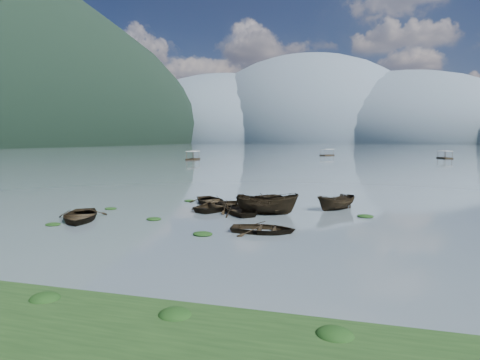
% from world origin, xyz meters
% --- Properties ---
extents(ground_plane, '(2400.00, 2400.00, 0.00)m').
position_xyz_m(ground_plane, '(0.00, 0.00, 0.00)').
color(ground_plane, '#4D5A61').
extents(near_shore, '(60.00, 6.00, 0.50)m').
position_xyz_m(near_shore, '(0.00, -14.00, 0.00)').
color(near_shore, black).
rests_on(near_shore, ground).
extents(haze_mtn_a, '(520.00, 520.00, 280.00)m').
position_xyz_m(haze_mtn_a, '(-260.00, 900.00, 0.00)').
color(haze_mtn_a, '#475666').
rests_on(haze_mtn_a, ground).
extents(haze_mtn_b, '(520.00, 520.00, 340.00)m').
position_xyz_m(haze_mtn_b, '(-60.00, 900.00, 0.00)').
color(haze_mtn_b, '#475666').
rests_on(haze_mtn_b, ground).
extents(haze_mtn_c, '(520.00, 520.00, 260.00)m').
position_xyz_m(haze_mtn_c, '(140.00, 900.00, 0.00)').
color(haze_mtn_c, '#475666').
rests_on(haze_mtn_c, ground).
extents(rowboat_0, '(5.54, 6.10, 1.03)m').
position_xyz_m(rowboat_0, '(-9.09, 0.41, 0.00)').
color(rowboat_0, black).
rests_on(rowboat_0, ground).
extents(rowboat_1, '(5.43, 6.15, 1.05)m').
position_xyz_m(rowboat_1, '(-0.42, 7.08, 0.00)').
color(rowboat_1, black).
rests_on(rowboat_1, ground).
extents(rowboat_2, '(5.05, 2.19, 1.91)m').
position_xyz_m(rowboat_2, '(3.74, 5.94, 0.00)').
color(rowboat_2, black).
rests_on(rowboat_2, ground).
extents(rowboat_3, '(5.42, 5.79, 0.98)m').
position_xyz_m(rowboat_3, '(1.47, 6.04, 0.00)').
color(rowboat_3, black).
rests_on(rowboat_3, ground).
extents(rowboat_4, '(4.23, 3.12, 0.85)m').
position_xyz_m(rowboat_4, '(4.56, 0.12, 0.00)').
color(rowboat_4, black).
rests_on(rowboat_4, ground).
extents(rowboat_5, '(3.86, 3.78, 1.52)m').
position_xyz_m(rowboat_5, '(9.02, 9.23, 0.00)').
color(rowboat_5, black).
rests_on(rowboat_5, ground).
extents(rowboat_6, '(5.45, 5.67, 0.96)m').
position_xyz_m(rowboat_6, '(-2.15, 9.56, 0.00)').
color(rowboat_6, black).
rests_on(rowboat_6, ground).
extents(rowboat_7, '(4.61, 4.83, 0.81)m').
position_xyz_m(rowboat_7, '(2.12, 13.14, 0.00)').
color(rowboat_7, black).
rests_on(rowboat_7, ground).
extents(weed_clump_0, '(1.07, 0.87, 0.23)m').
position_xyz_m(weed_clump_0, '(-9.80, -1.45, 0.00)').
color(weed_clump_0, black).
rests_on(weed_clump_0, ground).
extents(weed_clump_1, '(1.11, 0.89, 0.25)m').
position_xyz_m(weed_clump_1, '(-3.91, 1.85, 0.00)').
color(weed_clump_1, black).
rests_on(weed_clump_1, ground).
extents(weed_clump_2, '(1.25, 1.00, 0.27)m').
position_xyz_m(weed_clump_2, '(1.09, -1.45, 0.00)').
color(weed_clump_2, black).
rests_on(weed_clump_2, ground).
extents(weed_clump_3, '(1.03, 0.87, 0.23)m').
position_xyz_m(weed_clump_3, '(4.18, 8.07, 0.00)').
color(weed_clump_3, black).
rests_on(weed_clump_3, ground).
extents(weed_clump_4, '(1.23, 0.97, 0.25)m').
position_xyz_m(weed_clump_4, '(11.17, 6.76, 0.00)').
color(weed_clump_4, black).
rests_on(weed_clump_4, ground).
extents(weed_clump_5, '(1.04, 0.84, 0.22)m').
position_xyz_m(weed_clump_5, '(-9.45, 4.82, 0.00)').
color(weed_clump_5, black).
rests_on(weed_clump_5, ground).
extents(weed_clump_6, '(1.04, 0.86, 0.22)m').
position_xyz_m(weed_clump_6, '(-4.58, 10.38, 0.00)').
color(weed_clump_6, black).
rests_on(weed_clump_6, ground).
extents(weed_clump_7, '(1.13, 0.91, 0.25)m').
position_xyz_m(weed_clump_7, '(8.95, 12.71, 0.00)').
color(weed_clump_7, black).
rests_on(weed_clump_7, ground).
extents(pontoon_left, '(3.21, 6.69, 2.49)m').
position_xyz_m(pontoon_left, '(-32.77, 82.67, 0.00)').
color(pontoon_left, black).
rests_on(pontoon_left, ground).
extents(pontoon_centre, '(5.60, 6.52, 2.36)m').
position_xyz_m(pontoon_centre, '(5.56, 124.91, 0.00)').
color(pontoon_centre, black).
rests_on(pontoon_centre, ground).
extents(pontoon_right, '(3.61, 6.52, 2.36)m').
position_xyz_m(pontoon_right, '(42.85, 110.41, 0.00)').
color(pontoon_right, black).
rests_on(pontoon_right, ground).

